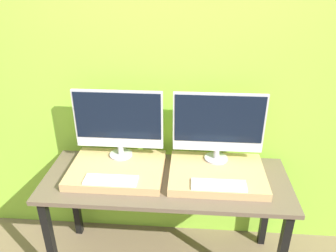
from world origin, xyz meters
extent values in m
cube|color=#8CC638|center=(0.00, 0.67, 1.30)|extent=(8.00, 0.04, 2.60)
cube|color=brown|center=(0.00, 0.30, 0.74)|extent=(1.62, 0.60, 0.03)
cube|color=black|center=(-0.75, 0.06, 0.36)|extent=(0.05, 0.05, 0.73)
cube|color=black|center=(-0.75, 0.54, 0.36)|extent=(0.05, 0.05, 0.73)
cube|color=black|center=(0.75, 0.54, 0.36)|extent=(0.05, 0.05, 0.73)
cube|color=tan|center=(-0.33, 0.34, 0.78)|extent=(0.62, 0.46, 0.05)
cylinder|color=#B2B2B7|center=(-0.33, 0.48, 0.82)|extent=(0.16, 0.16, 0.01)
cylinder|color=#B2B2B7|center=(-0.33, 0.48, 0.85)|extent=(0.04, 0.04, 0.06)
cube|color=#B2B2B7|center=(-0.33, 0.48, 1.09)|extent=(0.60, 0.02, 0.41)
cube|color=black|center=(-0.33, 0.47, 1.12)|extent=(0.58, 0.00, 0.33)
cube|color=silver|center=(-0.33, 0.47, 0.91)|extent=(0.59, 0.00, 0.06)
cube|color=silver|center=(-0.33, 0.17, 0.82)|extent=(0.34, 0.11, 0.01)
cube|color=silver|center=(-0.33, 0.17, 0.83)|extent=(0.32, 0.10, 0.00)
cube|color=tan|center=(0.33, 0.34, 0.78)|extent=(0.62, 0.46, 0.05)
cylinder|color=#B2B2B7|center=(0.33, 0.48, 0.82)|extent=(0.16, 0.16, 0.01)
cylinder|color=#B2B2B7|center=(0.33, 0.48, 0.85)|extent=(0.04, 0.04, 0.06)
cube|color=#B2B2B7|center=(0.33, 0.48, 1.09)|extent=(0.60, 0.02, 0.41)
cube|color=black|center=(0.33, 0.47, 1.12)|extent=(0.58, 0.00, 0.33)
cube|color=silver|center=(0.33, 0.47, 0.91)|extent=(0.59, 0.00, 0.06)
cube|color=silver|center=(0.33, 0.17, 0.82)|extent=(0.34, 0.11, 0.01)
cube|color=silver|center=(0.33, 0.17, 0.83)|extent=(0.32, 0.10, 0.00)
camera|label=1|loc=(0.15, -1.47, 2.02)|focal=35.00mm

